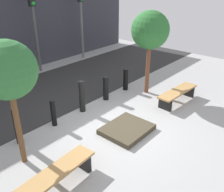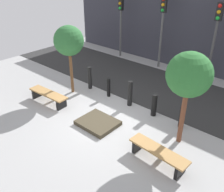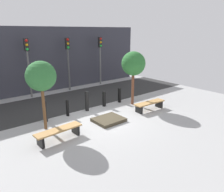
{
  "view_description": "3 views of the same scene",
  "coord_description": "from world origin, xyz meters",
  "px_view_note": "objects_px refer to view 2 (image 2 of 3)",
  "views": [
    {
      "loc": [
        -4.92,
        -4.05,
        4.13
      ],
      "look_at": [
        0.07,
        0.28,
        0.93
      ],
      "focal_mm": 40.0,
      "sensor_mm": 36.0,
      "label": 1
    },
    {
      "loc": [
        5.36,
        -5.65,
        5.3
      ],
      "look_at": [
        0.12,
        0.3,
        0.97
      ],
      "focal_mm": 40.0,
      "sensor_mm": 36.0,
      "label": 2
    },
    {
      "loc": [
        -6.02,
        -7.93,
        4.17
      ],
      "look_at": [
        0.53,
        0.04,
        1.07
      ],
      "focal_mm": 35.0,
      "sensor_mm": 36.0,
      "label": 3
    }
  ],
  "objects_px": {
    "bollard_right": "(154,105)",
    "bench_right": "(158,153)",
    "bollard_center": "(130,93)",
    "traffic_light_mid_west": "(162,20)",
    "bollard_far_right": "(182,116)",
    "traffic_light_west": "(121,16)",
    "traffic_light_mid_east": "(216,29)",
    "planter_bed": "(98,123)",
    "tree_behind_left_bench": "(69,41)",
    "bench_left": "(48,95)",
    "bollard_left": "(109,87)",
    "tree_behind_right_bench": "(189,76)",
    "bollard_far_left": "(90,78)"
  },
  "relations": [
    {
      "from": "bollard_right",
      "to": "bench_right",
      "type": "bearing_deg",
      "value": -54.12
    },
    {
      "from": "bollard_center",
      "to": "traffic_light_mid_west",
      "type": "height_order",
      "value": "traffic_light_mid_west"
    },
    {
      "from": "bollard_right",
      "to": "bollard_far_right",
      "type": "relative_size",
      "value": 1.02
    },
    {
      "from": "bollard_right",
      "to": "traffic_light_mid_west",
      "type": "relative_size",
      "value": 0.24
    },
    {
      "from": "bollard_center",
      "to": "traffic_light_west",
      "type": "distance_m",
      "value": 6.39
    },
    {
      "from": "bollard_right",
      "to": "traffic_light_mid_east",
      "type": "height_order",
      "value": "traffic_light_mid_east"
    },
    {
      "from": "bench_right",
      "to": "planter_bed",
      "type": "xyz_separation_m",
      "value": [
        -2.68,
        0.2,
        -0.26
      ]
    },
    {
      "from": "tree_behind_left_bench",
      "to": "bench_left",
      "type": "bearing_deg",
      "value": -90.0
    },
    {
      "from": "traffic_light_west",
      "to": "bollard_left",
      "type": "bearing_deg",
      "value": -55.62
    },
    {
      "from": "bollard_right",
      "to": "tree_behind_right_bench",
      "type": "bearing_deg",
      "value": -27.1
    },
    {
      "from": "tree_behind_left_bench",
      "to": "bollard_right",
      "type": "distance_m",
      "value": 4.36
    },
    {
      "from": "planter_bed",
      "to": "bollard_center",
      "type": "height_order",
      "value": "bollard_center"
    },
    {
      "from": "bollard_far_left",
      "to": "traffic_light_mid_west",
      "type": "xyz_separation_m",
      "value": [
        0.94,
        4.43,
        2.04
      ]
    },
    {
      "from": "bollard_center",
      "to": "traffic_light_mid_east",
      "type": "relative_size",
      "value": 0.29
    },
    {
      "from": "planter_bed",
      "to": "traffic_light_mid_west",
      "type": "height_order",
      "value": "traffic_light_mid_west"
    },
    {
      "from": "traffic_light_mid_east",
      "to": "tree_behind_left_bench",
      "type": "bearing_deg",
      "value": -128.06
    },
    {
      "from": "bollard_right",
      "to": "traffic_light_mid_east",
      "type": "bearing_deg",
      "value": 87.0
    },
    {
      "from": "traffic_light_mid_west",
      "to": "bollard_center",
      "type": "bearing_deg",
      "value": -72.47
    },
    {
      "from": "traffic_light_mid_west",
      "to": "bollard_right",
      "type": "bearing_deg",
      "value": -59.92
    },
    {
      "from": "planter_bed",
      "to": "bollard_right",
      "type": "distance_m",
      "value": 2.25
    },
    {
      "from": "tree_behind_right_bench",
      "to": "traffic_light_mid_west",
      "type": "bearing_deg",
      "value": 128.06
    },
    {
      "from": "bench_right",
      "to": "bollard_right",
      "type": "distance_m",
      "value": 2.57
    },
    {
      "from": "tree_behind_right_bench",
      "to": "traffic_light_mid_east",
      "type": "height_order",
      "value": "traffic_light_mid_east"
    },
    {
      "from": "bench_left",
      "to": "bollard_left",
      "type": "distance_m",
      "value": 2.57
    },
    {
      "from": "bollard_left",
      "to": "bench_right",
      "type": "bearing_deg",
      "value": -28.47
    },
    {
      "from": "tree_behind_right_bench",
      "to": "traffic_light_mid_west",
      "type": "xyz_separation_m",
      "value": [
        -4.07,
        5.2,
        0.2
      ]
    },
    {
      "from": "bollard_far_right",
      "to": "bench_right",
      "type": "bearing_deg",
      "value": -80.74
    },
    {
      "from": "tree_behind_right_bench",
      "to": "traffic_light_west",
      "type": "height_order",
      "value": "traffic_light_west"
    },
    {
      "from": "bench_right",
      "to": "traffic_light_mid_east",
      "type": "relative_size",
      "value": 0.51
    },
    {
      "from": "planter_bed",
      "to": "bollard_left",
      "type": "relative_size",
      "value": 1.61
    },
    {
      "from": "planter_bed",
      "to": "traffic_light_mid_east",
      "type": "distance_m",
      "value": 6.93
    },
    {
      "from": "bollard_right",
      "to": "traffic_light_west",
      "type": "bearing_deg",
      "value": 140.45
    },
    {
      "from": "bollard_left",
      "to": "bollard_right",
      "type": "distance_m",
      "value": 2.34
    },
    {
      "from": "bollard_left",
      "to": "traffic_light_mid_west",
      "type": "height_order",
      "value": "traffic_light_mid_west"
    },
    {
      "from": "bollard_center",
      "to": "tree_behind_right_bench",
      "type": "bearing_deg",
      "value": -16.09
    },
    {
      "from": "bollard_left",
      "to": "bollard_right",
      "type": "height_order",
      "value": "bollard_right"
    },
    {
      "from": "tree_behind_right_bench",
      "to": "bollard_right",
      "type": "distance_m",
      "value": 2.57
    },
    {
      "from": "traffic_light_mid_west",
      "to": "traffic_light_west",
      "type": "bearing_deg",
      "value": -179.99
    },
    {
      "from": "bollard_center",
      "to": "traffic_light_west",
      "type": "bearing_deg",
      "value": 133.46
    },
    {
      "from": "bench_left",
      "to": "traffic_light_mid_west",
      "type": "bearing_deg",
      "value": 75.21
    },
    {
      "from": "bench_right",
      "to": "traffic_light_mid_east",
      "type": "distance_m",
      "value": 7.0
    },
    {
      "from": "bollard_center",
      "to": "bollard_far_right",
      "type": "relative_size",
      "value": 1.24
    },
    {
      "from": "tree_behind_left_bench",
      "to": "bollard_far_left",
      "type": "distance_m",
      "value": 2.01
    },
    {
      "from": "bench_left",
      "to": "bench_right",
      "type": "height_order",
      "value": "bench_left"
    },
    {
      "from": "traffic_light_west",
      "to": "bench_left",
      "type": "bearing_deg",
      "value": -76.83
    },
    {
      "from": "bollard_far_left",
      "to": "traffic_light_west",
      "type": "xyz_separation_m",
      "value": [
        -1.86,
        4.43,
        1.91
      ]
    },
    {
      "from": "bollard_far_left",
      "to": "bench_left",
      "type": "bearing_deg",
      "value": -99.26
    },
    {
      "from": "traffic_light_mid_west",
      "to": "planter_bed",
      "type": "bearing_deg",
      "value": -77.5
    },
    {
      "from": "bollard_far_left",
      "to": "traffic_light_west",
      "type": "bearing_deg",
      "value": 112.81
    },
    {
      "from": "tree_behind_left_bench",
      "to": "traffic_light_mid_west",
      "type": "relative_size",
      "value": 0.81
    }
  ]
}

